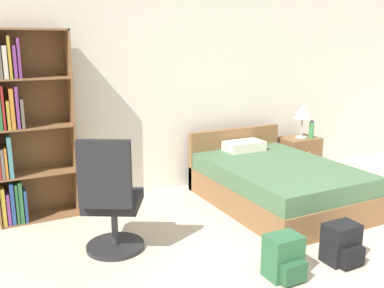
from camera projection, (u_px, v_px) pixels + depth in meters
The scene contains 9 objects.
wall_back at pixel (186, 87), 5.41m from camera, with size 9.00×0.06×2.60m.
bookshelf at pixel (21, 129), 4.37m from camera, with size 0.82×0.32×1.99m.
bed at pixel (274, 182), 5.00m from camera, with size 1.34×1.91×0.75m.
office_chair at pixel (111, 202), 3.74m from camera, with size 0.67×0.71×1.09m.
nightstand at pixel (298, 156), 6.09m from camera, with size 0.53×0.41×0.55m.
table_lamp at pixel (303, 113), 5.93m from camera, with size 0.23×0.23×0.47m.
water_bottle at pixel (311, 130), 5.97m from camera, with size 0.07×0.07×0.25m.
backpack_black at pixel (342, 244), 3.67m from camera, with size 0.29×0.28×0.35m.
backpack_green at pixel (284, 258), 3.43m from camera, with size 0.28×0.28×0.36m.
Camera 1 is at (-2.41, -1.64, 1.85)m, focal length 40.00 mm.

